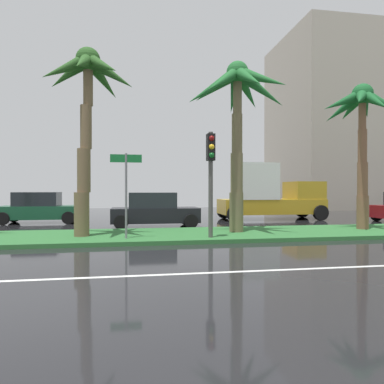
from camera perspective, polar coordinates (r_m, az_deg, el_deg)
The scene contains 12 objects.
ground_plane at distance 14.91m, azimuth -15.97°, elevation -7.02°, with size 90.00×42.00×0.10m, color black.
near_lane_divider_stripe at distance 8.09m, azimuth -21.66°, elevation -13.04°, with size 81.00×0.14×0.01m, color white.
median_strip at distance 13.91m, azimuth -16.44°, elevation -7.04°, with size 85.50×4.00×0.15m, color #2D6B33.
palm_tree_centre_left at distance 14.15m, azimuth -16.61°, elevation 15.63°, with size 3.56×3.80×7.03m.
palm_tree_centre at distance 14.93m, azimuth 7.41°, elevation 14.78°, with size 4.28×4.42×6.96m.
palm_tree_centre_right at distance 17.43m, azimuth 25.98°, elevation 11.45°, with size 3.73×3.58×6.36m.
traffic_signal_median_right at distance 12.63m, azimuth 3.07°, elevation 4.44°, with size 0.28×0.43×3.79m.
street_name_sign at distance 12.56m, azimuth -10.68°, elevation 1.33°, with size 1.10×0.08×3.00m.
car_in_traffic_second at distance 21.25m, azimuth -23.58°, elevation -2.43°, with size 4.30×2.02×1.72m.
car_in_traffic_third at distance 17.56m, azimuth -6.14°, elevation -3.00°, with size 4.30×2.02×1.72m.
box_truck_lead at distance 22.39m, azimuth 12.54°, elevation -0.41°, with size 6.40×2.64×3.46m.
building_far_right at distance 42.16m, azimuth 27.54°, elevation 9.59°, with size 20.14×10.87×17.22m.
Camera 1 is at (1.65, -5.69, 1.89)m, focal length 32.78 mm.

